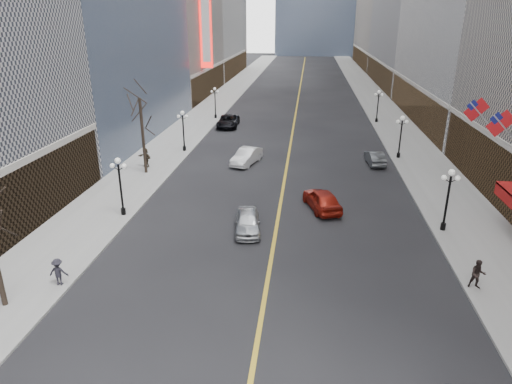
% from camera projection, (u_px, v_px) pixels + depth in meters
% --- Properties ---
extents(sidewalk_east, '(6.00, 230.00, 0.15)m').
position_uv_depth(sidewalk_east, '(388.00, 117.00, 69.32)').
color(sidewalk_east, gray).
rests_on(sidewalk_east, ground).
extents(sidewalk_west, '(6.00, 230.00, 0.15)m').
position_uv_depth(sidewalk_west, '(207.00, 113.00, 72.30)').
color(sidewalk_west, gray).
rests_on(sidewalk_west, ground).
extents(lane_line, '(0.25, 200.00, 0.02)m').
position_uv_depth(lane_line, '(297.00, 104.00, 80.11)').
color(lane_line, gold).
rests_on(lane_line, ground).
extents(streetlamp_east_1, '(1.26, 0.44, 4.52)m').
position_uv_depth(streetlamp_east_1, '(448.00, 194.00, 31.45)').
color(streetlamp_east_1, black).
rests_on(streetlamp_east_1, sidewalk_east).
extents(streetlamp_east_2, '(1.26, 0.44, 4.52)m').
position_uv_depth(streetlamp_east_2, '(401.00, 132.00, 48.14)').
color(streetlamp_east_2, black).
rests_on(streetlamp_east_2, sidewalk_east).
extents(streetlamp_east_3, '(1.26, 0.44, 4.52)m').
position_uv_depth(streetlamp_east_3, '(378.00, 103.00, 64.83)').
color(streetlamp_east_3, black).
rests_on(streetlamp_east_3, sidewalk_east).
extents(streetlamp_west_1, '(1.26, 0.44, 4.52)m').
position_uv_depth(streetlamp_west_1, '(120.00, 181.00, 33.96)').
color(streetlamp_west_1, black).
rests_on(streetlamp_west_1, sidewalk_west).
extents(streetlamp_west_2, '(1.26, 0.44, 4.52)m').
position_uv_depth(streetlamp_west_2, '(183.00, 127.00, 50.65)').
color(streetlamp_west_2, black).
rests_on(streetlamp_west_2, sidewalk_west).
extents(streetlamp_west_3, '(1.26, 0.44, 4.52)m').
position_uv_depth(streetlamp_west_3, '(215.00, 99.00, 67.34)').
color(streetlamp_west_3, black).
rests_on(streetlamp_west_3, sidewalk_west).
extents(flag_4, '(2.87, 0.12, 2.87)m').
position_uv_depth(flag_4, '(503.00, 126.00, 31.35)').
color(flag_4, '#B2B2B7').
rests_on(flag_4, ground).
extents(flag_5, '(2.87, 0.12, 2.87)m').
position_uv_depth(flag_5, '(478.00, 112.00, 35.99)').
color(flag_5, '#B2B2B7').
rests_on(flag_5, ground).
extents(theatre_marquee, '(2.00, 0.55, 12.00)m').
position_uv_depth(theatre_marquee, '(206.00, 31.00, 77.49)').
color(theatre_marquee, red).
rests_on(theatre_marquee, ground).
extents(tree_west_far, '(3.60, 3.60, 7.92)m').
position_uv_depth(tree_west_far, '(141.00, 110.00, 42.21)').
color(tree_west_far, '#2D231C').
rests_on(tree_west_far, sidewalk_west).
extents(car_nb_near, '(2.39, 4.62, 1.50)m').
position_uv_depth(car_nb_near, '(248.00, 221.00, 32.29)').
color(car_nb_near, '#A8ACB0').
rests_on(car_nb_near, ground).
extents(car_nb_mid, '(3.00, 5.19, 1.62)m').
position_uv_depth(car_nb_mid, '(247.00, 156.00, 47.17)').
color(car_nb_mid, silver).
rests_on(car_nb_mid, ground).
extents(car_nb_far, '(2.98, 6.01, 1.64)m').
position_uv_depth(car_nb_far, '(228.00, 121.00, 63.03)').
color(car_nb_far, black).
rests_on(car_nb_far, ground).
extents(car_sb_mid, '(3.44, 5.28, 1.67)m').
position_uv_depth(car_sb_mid, '(322.00, 199.00, 35.97)').
color(car_sb_mid, maroon).
rests_on(car_sb_mid, ground).
extents(car_sb_far, '(1.86, 4.33, 1.39)m').
position_uv_depth(car_sb_far, '(375.00, 158.00, 47.07)').
color(car_sb_far, '#484B4F').
rests_on(car_sb_far, ground).
extents(ped_east_walk, '(0.86, 0.52, 1.72)m').
position_uv_depth(ped_east_walk, '(478.00, 274.00, 25.16)').
color(ped_east_walk, black).
rests_on(ped_east_walk, sidewalk_east).
extents(ped_west_walk, '(1.08, 0.52, 1.61)m').
position_uv_depth(ped_west_walk, '(58.00, 272.00, 25.50)').
color(ped_west_walk, black).
rests_on(ped_west_walk, sidewalk_west).
extents(ped_west_far, '(1.80, 1.33, 1.92)m').
position_uv_depth(ped_west_far, '(146.00, 157.00, 45.79)').
color(ped_west_far, '#32281B').
rests_on(ped_west_far, sidewalk_west).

